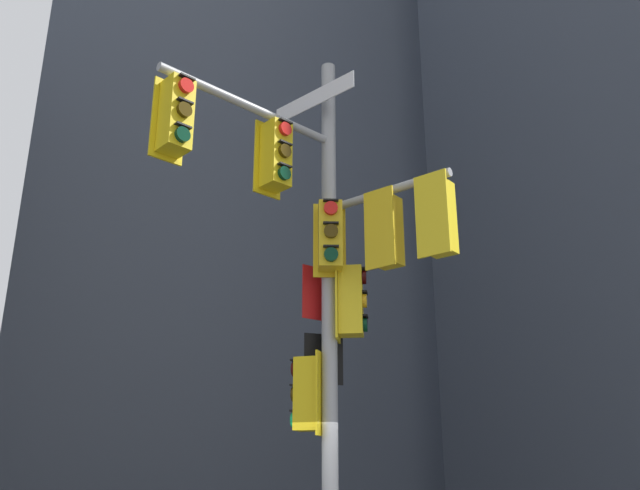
# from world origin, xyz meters

# --- Properties ---
(building_mid_block) EXTENTS (16.14, 16.14, 32.33)m
(building_mid_block) POSITION_xyz_m (2.40, 22.35, 16.17)
(building_mid_block) COLOR #4C5460
(building_mid_block) RESTS_ON ground
(signal_pole_assembly) EXTENTS (4.00, 2.52, 8.15)m
(signal_pole_assembly) POSITION_xyz_m (-0.23, -0.42, 4.70)
(signal_pole_assembly) COLOR #9EA0A3
(signal_pole_assembly) RESTS_ON ground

